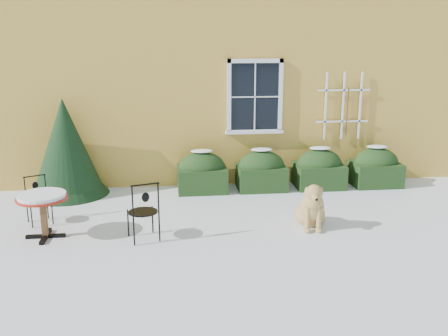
{
  "coord_description": "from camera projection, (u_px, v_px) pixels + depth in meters",
  "views": [
    {
      "loc": [
        -1.01,
        -7.81,
        3.2
      ],
      "look_at": [
        0.0,
        1.0,
        0.9
      ],
      "focal_mm": 40.0,
      "sensor_mm": 36.0,
      "label": 1
    }
  ],
  "objects": [
    {
      "name": "dog",
      "position": [
        311.0,
        209.0,
        8.66
      ],
      "size": [
        0.6,
        0.93,
        0.85
      ],
      "rotation": [
        0.0,
        0.0,
        -0.11
      ],
      "color": "tan",
      "rests_on": "ground"
    },
    {
      "name": "bistro_table",
      "position": [
        42.0,
        201.0,
        8.12
      ],
      "size": [
        0.82,
        0.82,
        0.77
      ],
      "rotation": [
        0.0,
        0.0,
        -0.38
      ],
      "color": "black",
      "rests_on": "ground"
    },
    {
      "name": "evergreen_shrub",
      "position": [
        66.0,
        156.0,
        10.41
      ],
      "size": [
        1.68,
        1.68,
        2.04
      ],
      "rotation": [
        0.0,
        0.0,
        0.43
      ],
      "color": "black",
      "rests_on": "ground"
    },
    {
      "name": "house",
      "position": [
        200.0,
        38.0,
        14.35
      ],
      "size": [
        12.4,
        8.4,
        6.4
      ],
      "color": "#F0B745",
      "rests_on": "ground"
    },
    {
      "name": "patio_chair_far",
      "position": [
        38.0,
        200.0,
        8.86
      ],
      "size": [
        0.5,
        0.5,
        0.84
      ],
      "rotation": [
        0.0,
        0.0,
        0.45
      ],
      "color": "black",
      "rests_on": "ground"
    },
    {
      "name": "ground",
      "position": [
        231.0,
        234.0,
        8.43
      ],
      "size": [
        80.0,
        80.0,
        0.0
      ],
      "primitive_type": "plane",
      "color": "white",
      "rests_on": "ground"
    },
    {
      "name": "patio_chair_near",
      "position": [
        144.0,
        211.0,
        8.07
      ],
      "size": [
        0.55,
        0.55,
        1.0
      ],
      "rotation": [
        0.0,
        0.0,
        3.43
      ],
      "color": "black",
      "rests_on": "ground"
    },
    {
      "name": "hedge_row",
      "position": [
        290.0,
        170.0,
        10.96
      ],
      "size": [
        4.95,
        0.8,
        0.91
      ],
      "color": "black",
      "rests_on": "ground"
    }
  ]
}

